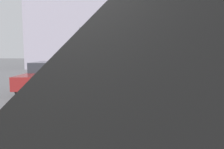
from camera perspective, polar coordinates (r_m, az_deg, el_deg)
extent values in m
cube|color=yellow|center=(4.53, -5.61, -18.88)|extent=(0.14, 36.00, 0.01)
cube|color=orange|center=(7.23, -2.10, -7.38)|extent=(1.16, 1.84, 0.45)
cylinder|color=#4C4C4C|center=(7.08, -2.13, -0.48)|extent=(0.10, 0.10, 1.30)
cube|color=black|center=(7.03, -2.17, 8.66)|extent=(1.60, 0.14, 0.95)
sphere|color=yellow|center=(7.04, 2.38, 8.66)|extent=(0.09, 0.09, 0.09)
sphere|color=yellow|center=(7.06, -0.08, 8.66)|extent=(0.09, 0.09, 0.09)
sphere|color=yellow|center=(7.09, -2.52, 8.64)|extent=(0.09, 0.09, 0.09)
sphere|color=yellow|center=(7.13, -4.94, 8.61)|extent=(0.09, 0.09, 0.09)
sphere|color=yellow|center=(7.18, -6.31, 10.02)|extent=(0.09, 0.09, 0.09)
sphere|color=yellow|center=(7.16, -6.28, 7.14)|extent=(0.09, 0.09, 0.09)
cube|color=black|center=(13.54, 11.84, 0.35)|extent=(1.85, 6.80, 0.25)
cube|color=silver|center=(15.89, 10.76, 5.10)|extent=(2.45, 1.95, 1.90)
cube|color=navy|center=(12.45, 12.62, 6.56)|extent=(2.52, 4.66, 2.67)
cylinder|color=black|center=(15.73, 6.55, 0.78)|extent=(0.30, 0.91, 0.90)
cylinder|color=black|center=(16.00, 14.84, 0.70)|extent=(0.30, 0.91, 0.90)
cylinder|color=black|center=(11.44, 7.43, -1.25)|extent=(0.30, 0.91, 0.90)
cylinder|color=black|center=(11.80, 18.70, -1.30)|extent=(0.30, 0.91, 0.90)
cube|color=#591414|center=(11.47, -16.33, -0.78)|extent=(2.09, 4.92, 0.60)
cube|color=black|center=(11.65, -16.08, 2.05)|extent=(1.74, 2.25, 0.50)
cylinder|color=black|center=(9.74, -13.90, -3.39)|extent=(0.25, 0.67, 0.66)
cylinder|color=black|center=(10.32, -23.54, -3.20)|extent=(0.25, 0.67, 0.66)
cylinder|color=black|center=(12.83, -10.47, -1.04)|extent=(0.25, 0.67, 0.66)
cylinder|color=black|center=(13.27, -18.05, -1.00)|extent=(0.25, 0.67, 0.66)
cylinder|color=gray|center=(21.34, 15.53, 7.52)|extent=(0.18, 0.18, 5.00)
cube|color=#0F6033|center=(21.28, 11.85, 12.07)|extent=(2.60, 0.24, 1.30)
cube|color=white|center=(21.31, 11.84, 12.06)|extent=(1.82, 0.13, 0.18)
cube|color=slate|center=(27.39, -5.79, 10.93)|extent=(12.79, 9.76, 8.41)
cone|color=orange|center=(3.99, -6.36, -16.81)|extent=(0.28, 0.28, 0.67)
cylinder|color=white|center=(3.98, -6.37, -16.37)|extent=(0.19, 0.19, 0.08)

